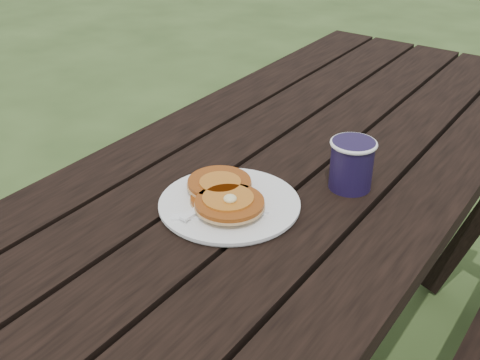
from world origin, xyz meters
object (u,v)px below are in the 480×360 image
Objects in this scene: plate at (229,205)px; pancake_stack at (224,195)px; picnic_table at (296,281)px; coffee_cup at (352,162)px.

pancake_stack is (-0.01, -0.00, 0.02)m from plate.
coffee_cup is at bearing -30.84° from picnic_table.
coffee_cup is (0.16, -0.10, 0.44)m from picnic_table.
plate reaches higher than picnic_table.
picnic_table is at bearing 149.16° from coffee_cup.
plate is at bearing -88.81° from picnic_table.
pancake_stack reaches higher than picnic_table.
plate is (0.01, -0.29, 0.39)m from picnic_table.
picnic_table is at bearing 91.19° from plate.
coffee_cup is (0.15, 0.20, 0.05)m from plate.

